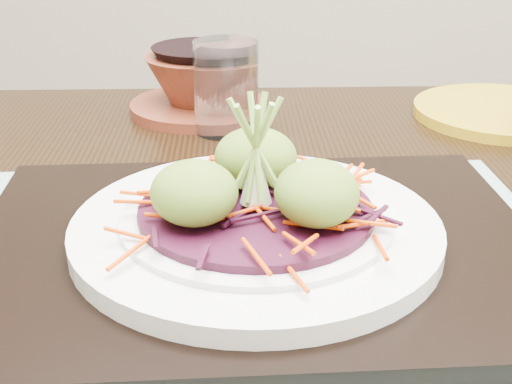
{
  "coord_description": "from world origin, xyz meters",
  "views": [
    {
      "loc": [
        -0.05,
        -0.6,
        1.09
      ],
      "look_at": [
        -0.05,
        -0.08,
        0.86
      ],
      "focal_mm": 50.0,
      "sensor_mm": 36.0,
      "label": 1
    }
  ],
  "objects_px": {
    "dining_table": "(229,317)",
    "yellow_plate": "(502,112)",
    "white_plate": "(256,228)",
    "serving_tray": "(256,250)",
    "water_glass": "(226,87)",
    "terracotta_bowl_set": "(198,87)"
  },
  "relations": [
    {
      "from": "yellow_plate",
      "to": "water_glass",
      "type": "bearing_deg",
      "value": -171.25
    },
    {
      "from": "white_plate",
      "to": "terracotta_bowl_set",
      "type": "xyz_separation_m",
      "value": [
        -0.08,
        0.4,
        -0.0
      ]
    },
    {
      "from": "white_plate",
      "to": "water_glass",
      "type": "xyz_separation_m",
      "value": [
        -0.04,
        0.32,
        0.02
      ]
    },
    {
      "from": "white_plate",
      "to": "dining_table",
      "type": "bearing_deg",
      "value": 107.55
    },
    {
      "from": "dining_table",
      "to": "water_glass",
      "type": "height_order",
      "value": "water_glass"
    },
    {
      "from": "white_plate",
      "to": "water_glass",
      "type": "height_order",
      "value": "water_glass"
    },
    {
      "from": "serving_tray",
      "to": "white_plate",
      "type": "xyz_separation_m",
      "value": [
        0.0,
        0.0,
        0.02
      ]
    },
    {
      "from": "serving_tray",
      "to": "yellow_plate",
      "type": "bearing_deg",
      "value": 46.26
    },
    {
      "from": "dining_table",
      "to": "yellow_plate",
      "type": "height_order",
      "value": "yellow_plate"
    },
    {
      "from": "white_plate",
      "to": "water_glass",
      "type": "relative_size",
      "value": 2.65
    },
    {
      "from": "dining_table",
      "to": "white_plate",
      "type": "distance_m",
      "value": 0.16
    },
    {
      "from": "terracotta_bowl_set",
      "to": "yellow_plate",
      "type": "relative_size",
      "value": 1.01
    },
    {
      "from": "dining_table",
      "to": "yellow_plate",
      "type": "relative_size",
      "value": 5.9
    },
    {
      "from": "yellow_plate",
      "to": "white_plate",
      "type": "bearing_deg",
      "value": -129.76
    },
    {
      "from": "serving_tray",
      "to": "water_glass",
      "type": "height_order",
      "value": "water_glass"
    },
    {
      "from": "dining_table",
      "to": "yellow_plate",
      "type": "xyz_separation_m",
      "value": [
        0.34,
        0.3,
        0.11
      ]
    },
    {
      "from": "serving_tray",
      "to": "water_glass",
      "type": "distance_m",
      "value": 0.33
    },
    {
      "from": "dining_table",
      "to": "serving_tray",
      "type": "bearing_deg",
      "value": -74.48
    },
    {
      "from": "water_glass",
      "to": "terracotta_bowl_set",
      "type": "bearing_deg",
      "value": 118.22
    },
    {
      "from": "serving_tray",
      "to": "yellow_plate",
      "type": "height_order",
      "value": "serving_tray"
    },
    {
      "from": "serving_tray",
      "to": "white_plate",
      "type": "bearing_deg",
      "value": -3.98
    },
    {
      "from": "serving_tray",
      "to": "white_plate",
      "type": "relative_size",
      "value": 1.54
    }
  ]
}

